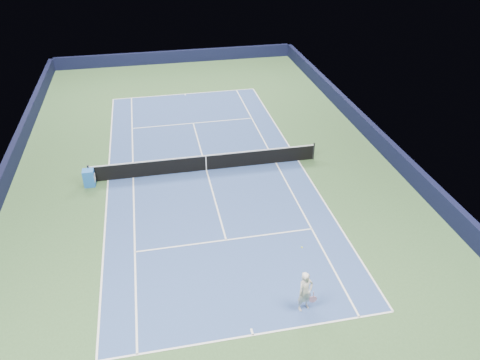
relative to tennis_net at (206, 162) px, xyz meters
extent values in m
plane|color=#32532D|center=(0.00, 0.00, -0.50)|extent=(40.00, 40.00, 0.00)
cube|color=black|center=(0.00, 19.82, 0.05)|extent=(22.00, 0.35, 1.10)
cube|color=black|center=(10.82, 0.00, 0.05)|extent=(0.35, 40.00, 1.10)
cube|color=black|center=(-10.82, 0.00, 0.05)|extent=(0.35, 40.00, 1.10)
cube|color=navy|center=(0.00, 0.00, -0.50)|extent=(10.97, 23.77, 0.01)
cube|color=white|center=(0.00, 11.88, -0.50)|extent=(10.97, 0.08, 0.00)
cube|color=white|center=(0.00, -11.88, -0.50)|extent=(10.97, 0.08, 0.00)
cube|color=white|center=(5.49, 0.00, -0.50)|extent=(0.08, 23.77, 0.00)
cube|color=white|center=(-5.49, 0.00, -0.50)|extent=(0.08, 23.77, 0.00)
cube|color=white|center=(4.12, 0.00, -0.50)|extent=(0.08, 23.77, 0.00)
cube|color=white|center=(-4.12, 0.00, -0.50)|extent=(0.08, 23.77, 0.00)
cube|color=white|center=(0.00, 6.40, -0.50)|extent=(8.23, 0.08, 0.00)
cube|color=white|center=(0.00, -6.40, -0.50)|extent=(8.23, 0.08, 0.00)
cube|color=white|center=(0.00, 0.00, -0.50)|extent=(0.08, 12.80, 0.00)
cube|color=white|center=(0.00, 11.73, -0.50)|extent=(0.08, 0.30, 0.00)
cube|color=white|center=(0.00, -11.73, -0.50)|extent=(0.08, 0.30, 0.00)
cylinder|color=black|center=(-6.40, 0.00, 0.03)|extent=(0.10, 0.10, 1.07)
cylinder|color=black|center=(6.40, 0.00, 0.03)|extent=(0.10, 0.10, 1.07)
cube|color=black|center=(0.00, 0.00, -0.05)|extent=(12.80, 0.03, 0.91)
cube|color=white|center=(0.00, 0.00, 0.44)|extent=(12.80, 0.04, 0.06)
cube|color=white|center=(0.00, 0.00, -0.05)|extent=(0.05, 0.04, 0.91)
cube|color=blue|center=(-6.40, -0.34, -0.03)|extent=(0.59, 0.53, 0.96)
cube|color=white|center=(-6.11, -0.34, -0.05)|extent=(0.04, 0.43, 0.42)
imported|color=silver|center=(2.19, -11.03, 0.38)|extent=(0.74, 0.60, 1.75)
cylinder|color=pink|center=(2.51, -11.08, 0.20)|extent=(0.03, 0.03, 0.29)
cylinder|color=black|center=(2.51, -11.08, -0.04)|extent=(0.29, 0.02, 0.29)
cylinder|color=pink|center=(2.51, -11.08, -0.04)|extent=(0.31, 0.03, 0.31)
sphere|color=#C2DB2E|center=(2.29, -10.03, 1.68)|extent=(0.07, 0.07, 0.07)
camera|label=1|loc=(-2.74, -22.88, 13.20)|focal=35.00mm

